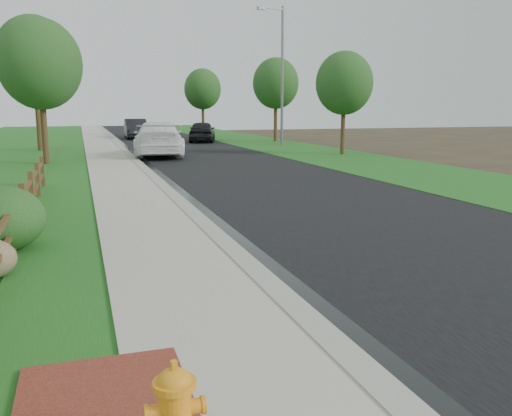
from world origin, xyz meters
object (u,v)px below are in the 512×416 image
object	(u,v)px
white_suv	(158,139)
dark_car_mid	(202,131)
fire_hydrant	(176,414)
ranch_fence	(17,214)
streetlight	(280,68)

from	to	relation	value
white_suv	dark_car_mid	world-z (taller)	white_suv
fire_hydrant	ranch_fence	bearing A→B (deg)	103.12
fire_hydrant	streetlight	size ratio (longest dim) A/B	0.08
dark_car_mid	white_suv	bearing A→B (deg)	82.00
white_suv	dark_car_mid	size ratio (longest dim) A/B	1.36
white_suv	ranch_fence	bearing A→B (deg)	80.56
ranch_fence	streetlight	xyz separation A→B (m)	(15.42, 25.88, 4.97)
ranch_fence	fire_hydrant	distance (m)	8.37
dark_car_mid	fire_hydrant	bearing A→B (deg)	92.68
ranch_fence	white_suv	size ratio (longest dim) A/B	2.51
ranch_fence	streetlight	distance (m)	30.53
ranch_fence	fire_hydrant	world-z (taller)	ranch_fence
ranch_fence	fire_hydrant	xyz separation A→B (m)	(1.90, -8.15, -0.15)
fire_hydrant	streetlight	bearing A→B (deg)	68.33
ranch_fence	dark_car_mid	bearing A→B (deg)	71.07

